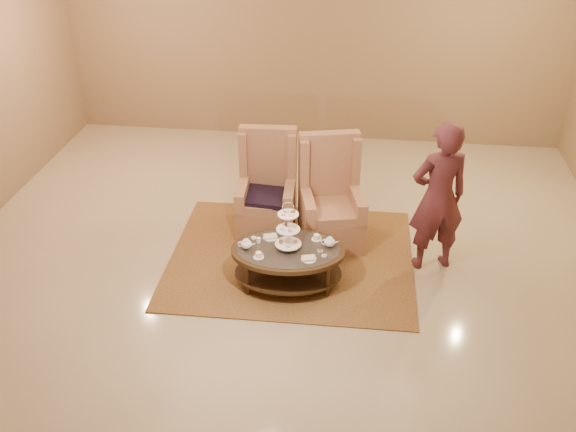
# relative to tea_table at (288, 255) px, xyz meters

# --- Properties ---
(ground) EXTENTS (8.00, 8.00, 0.00)m
(ground) POSITION_rel_tea_table_xyz_m (-0.10, 0.17, -0.39)
(ground) COLOR #BFAF8E
(ground) RESTS_ON ground
(ceiling) EXTENTS (8.00, 8.00, 0.02)m
(ceiling) POSITION_rel_tea_table_xyz_m (-0.10, 0.17, -0.39)
(ceiling) COLOR beige
(ceiling) RESTS_ON ground
(wall_back) EXTENTS (8.00, 0.04, 3.50)m
(wall_back) POSITION_rel_tea_table_xyz_m (-0.10, 4.17, 1.36)
(wall_back) COLOR #947651
(wall_back) RESTS_ON ground
(rug) EXTENTS (2.92, 2.45, 0.02)m
(rug) POSITION_rel_tea_table_xyz_m (-0.02, 0.50, -0.38)
(rug) COLOR olive
(rug) RESTS_ON ground
(tea_table) EXTENTS (1.34, 0.99, 1.06)m
(tea_table) POSITION_rel_tea_table_xyz_m (0.00, 0.00, 0.00)
(tea_table) COLOR black
(tea_table) RESTS_ON ground
(armchair_left) EXTENTS (0.75, 0.77, 1.32)m
(armchair_left) POSITION_rel_tea_table_xyz_m (-0.41, 1.16, 0.06)
(armchair_left) COLOR #A9734F
(armchair_left) RESTS_ON ground
(armchair_right) EXTENTS (0.88, 0.90, 1.35)m
(armchair_right) POSITION_rel_tea_table_xyz_m (0.39, 1.00, 0.07)
(armchair_right) COLOR #A9734F
(armchair_right) RESTS_ON ground
(person) EXTENTS (0.76, 0.62, 1.81)m
(person) POSITION_rel_tea_table_xyz_m (1.62, 0.58, 0.52)
(person) COLOR #51222A
(person) RESTS_ON ground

